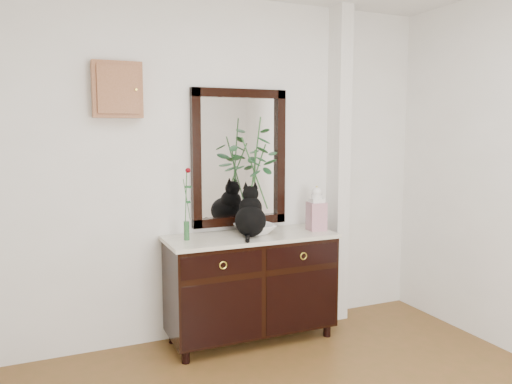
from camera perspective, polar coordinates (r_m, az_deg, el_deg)
name	(u,v)px	position (r m, az deg, el deg)	size (l,w,h in m)	color
wall_back	(227,169)	(4.03, -3.30, 2.61)	(3.60, 0.04, 2.70)	white
pilaster	(338,166)	(4.40, 9.39, 2.90)	(0.12, 0.20, 2.70)	white
sideboard	(251,282)	(4.00, -0.58, -10.22)	(1.33, 0.52, 0.82)	black
wall_mirror	(239,158)	(4.04, -1.91, 3.91)	(0.80, 0.06, 1.10)	black
key_cabinet	(117,90)	(3.78, -15.58, 11.19)	(0.35, 0.10, 0.40)	brown
cat	(251,211)	(3.84, -0.63, -2.16)	(0.28, 0.34, 0.39)	black
lotus_bowl	(255,229)	(3.94, -0.14, -4.25)	(0.31, 0.31, 0.08)	white
vase_branches	(255,174)	(3.88, -0.14, 2.08)	(0.43, 0.43, 0.91)	silver
bud_vase_rose	(186,204)	(3.71, -7.99, -1.32)	(0.07, 0.07, 0.55)	#2A5D30
ginger_jar	(316,208)	(4.10, 6.93, -1.82)	(0.14, 0.14, 0.37)	silver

